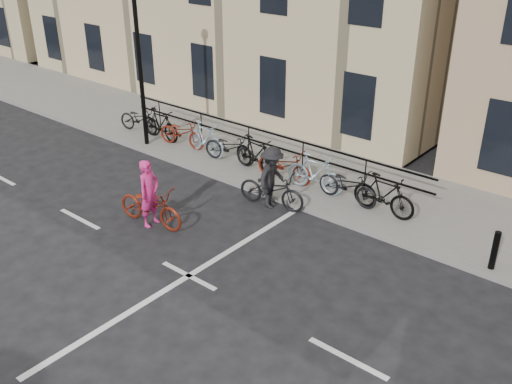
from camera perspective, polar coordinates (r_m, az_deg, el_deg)
The scene contains 7 objects.
ground at distance 12.58m, azimuth -6.73°, elevation -8.33°, with size 120.00×120.00×0.00m, color black.
sidewalk at distance 18.83m, azimuth -2.16°, elevation 4.26°, with size 46.00×4.00×0.15m, color slate.
lamp_post at distance 18.55m, azimuth -11.73°, elevation 14.44°, with size 0.36×0.36×5.28m.
bollard_east at distance 13.25m, azimuth 22.76°, elevation -5.41°, with size 0.14×0.14×0.90m, color black.
parked_bikes at distance 17.22m, azimuth -1.37°, elevation 4.18°, with size 11.45×1.23×1.05m.
cyclist_pink at distance 14.41m, azimuth -10.53°, elevation -1.07°, with size 2.02×0.93×1.73m.
cyclist_dark at distance 15.02m, azimuth 1.59°, elevation 0.83°, with size 1.98×1.18×1.69m.
Camera 1 is at (7.69, -7.00, 7.07)m, focal length 40.00 mm.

